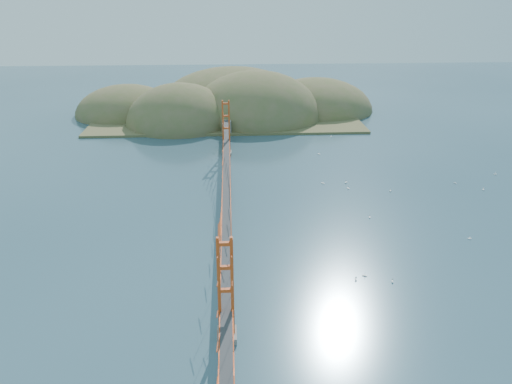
{
  "coord_description": "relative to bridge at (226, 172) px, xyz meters",
  "views": [
    {
      "loc": [
        0.71,
        -71.7,
        33.68
      ],
      "look_at": [
        4.63,
        0.0,
        3.7
      ],
      "focal_mm": 35.0,
      "sensor_mm": 36.0,
      "label": 1
    }
  ],
  "objects": [
    {
      "name": "sailboat_7",
      "position": [
        19.74,
        28.87,
        -6.86
      ],
      "size": [
        0.64,
        0.64,
        0.69
      ],
      "color": "white",
      "rests_on": "ground"
    },
    {
      "name": "sailboat_3",
      "position": [
        21.85,
        12.16,
        -6.85
      ],
      "size": [
        0.68,
        0.68,
        0.71
      ],
      "color": "white",
      "rests_on": "ground"
    },
    {
      "name": "sailboat_2",
      "position": [
        34.72,
        -10.39,
        -6.87
      ],
      "size": [
        0.49,
        0.41,
        0.58
      ],
      "color": "white",
      "rests_on": "ground"
    },
    {
      "name": "ground",
      "position": [
        0.0,
        -0.18,
        -7.01
      ],
      "size": [
        320.0,
        320.0,
        0.0
      ],
      "primitive_type": "plane",
      "color": "#2E4D5D",
      "rests_on": "ground"
    },
    {
      "name": "sailboat_15",
      "position": [
        24.92,
        41.82,
        -6.87
      ],
      "size": [
        0.55,
        0.55,
        0.57
      ],
      "color": "white",
      "rests_on": "ground"
    },
    {
      "name": "sailboat_1",
      "position": [
        21.63,
        9.31,
        -6.86
      ],
      "size": [
        0.61,
        0.61,
        0.66
      ],
      "color": "white",
      "rests_on": "ground"
    },
    {
      "name": "sailboat_16",
      "position": [
        17.56,
        12.01,
        -6.86
      ],
      "size": [
        0.65,
        0.65,
        0.7
      ],
      "color": "white",
      "rests_on": "ground"
    },
    {
      "name": "far_headlands",
      "position": [
        2.21,
        68.33,
        -7.01
      ],
      "size": [
        84.0,
        58.0,
        25.0
      ],
      "color": "brown",
      "rests_on": "ground"
    },
    {
      "name": "sailboat_8",
      "position": [
        28.73,
        7.67,
        -6.87
      ],
      "size": [
        0.6,
        0.6,
        0.63
      ],
      "color": "white",
      "rests_on": "ground"
    },
    {
      "name": "sailboat_9",
      "position": [
        45.37,
        7.37,
        -6.86
      ],
      "size": [
        0.65,
        0.65,
        0.68
      ],
      "color": "white",
      "rests_on": "ground"
    },
    {
      "name": "sailboat_17",
      "position": [
        51.33,
        14.81,
        -6.86
      ],
      "size": [
        0.55,
        0.45,
        0.63
      ],
      "color": "white",
      "rests_on": "ground"
    },
    {
      "name": "sailboat_14",
      "position": [
        22.28,
        -2.7,
        -6.87
      ],
      "size": [
        0.49,
        0.51,
        0.58
      ],
      "color": "white",
      "rests_on": "ground"
    },
    {
      "name": "sailboat_10",
      "position": [
        20.24,
        -20.78,
        -6.87
      ],
      "size": [
        0.47,
        0.51,
        0.57
      ],
      "color": "white",
      "rests_on": "ground"
    },
    {
      "name": "sailboat_6",
      "position": [
        17.19,
        -19.32,
        -6.86
      ],
      "size": [
        0.61,
        0.61,
        0.67
      ],
      "color": "white",
      "rests_on": "ground"
    },
    {
      "name": "sailboat_11",
      "position": [
        41.73,
        10.78,
        -6.87
      ],
      "size": [
        0.54,
        0.54,
        0.57
      ],
      "color": "white",
      "rests_on": "ground"
    },
    {
      "name": "sailboat_0",
      "position": [
        15.87,
        -20.1,
        -6.87
      ],
      "size": [
        0.42,
        0.49,
        0.57
      ],
      "color": "white",
      "rests_on": "ground"
    },
    {
      "name": "bridge",
      "position": [
        0.0,
        0.0,
        0.0
      ],
      "size": [
        2.2,
        94.4,
        12.0
      ],
      "color": "gray",
      "rests_on": "ground"
    }
  ]
}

